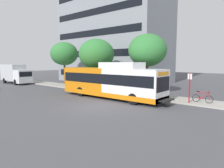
{
  "coord_description": "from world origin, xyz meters",
  "views": [
    {
      "loc": [
        -11.53,
        -11.53,
        3.67
      ],
      "look_at": [
        2.87,
        0.59,
        1.6
      ],
      "focal_mm": 32.09,
      "sensor_mm": 36.0,
      "label": 1
    }
  ],
  "objects": [
    {
      "name": "street_tree_near_stop",
      "position": [
        7.62,
        -0.41,
        4.93
      ],
      "size": [
        4.12,
        4.12,
        6.55
      ],
      "color": "#4C3823",
      "rests_on": "sidewalk_curb"
    },
    {
      "name": "transit_bus",
      "position": [
        3.75,
        1.5,
        1.7
      ],
      "size": [
        2.58,
        12.25,
        3.65
      ],
      "color": "white",
      "rests_on": "ground"
    },
    {
      "name": "ground_plane",
      "position": [
        0.0,
        8.0,
        0.0
      ],
      "size": [
        120.0,
        120.0,
        0.0
      ],
      "primitive_type": "plane",
      "color": "#4C4C51"
    },
    {
      "name": "bicycle_parked",
      "position": [
        6.79,
        -6.49,
        0.56
      ],
      "size": [
        0.52,
        1.76,
        1.02
      ],
      "color": "black",
      "rests_on": "sidewalk_curb"
    },
    {
      "name": "lattice_comm_tower",
      "position": [
        23.41,
        29.51,
        9.25
      ],
      "size": [
        1.1,
        1.1,
        27.9
      ],
      "color": "#B7B7BC",
      "rests_on": "ground"
    },
    {
      "name": "street_tree_far_block",
      "position": [
        7.97,
        14.72,
        4.97
      ],
      "size": [
        4.27,
        4.27,
        6.66
      ],
      "color": "#4C3823",
      "rests_on": "sidewalk_curb"
    },
    {
      "name": "box_truck_background",
      "position": [
        3.91,
        22.99,
        1.74
      ],
      "size": [
        2.32,
        7.01,
        3.25
      ],
      "color": "silver",
      "rests_on": "ground"
    },
    {
      "name": "street_tree_mid_block",
      "position": [
        7.86,
        7.5,
        4.72
      ],
      "size": [
        4.76,
        4.76,
        6.61
      ],
      "color": "#4C3823",
      "rests_on": "sidewalk_curb"
    },
    {
      "name": "bus_stop_sign_pole",
      "position": [
        5.84,
        -5.65,
        1.65
      ],
      "size": [
        0.1,
        0.36,
        2.6
      ],
      "color": "red",
      "rests_on": "sidewalk_curb"
    },
    {
      "name": "sidewalk_curb",
      "position": [
        7.0,
        6.0,
        0.07
      ],
      "size": [
        3.0,
        56.0,
        0.14
      ],
      "primitive_type": "cube",
      "color": "#A8A399",
      "rests_on": "ground"
    }
  ]
}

